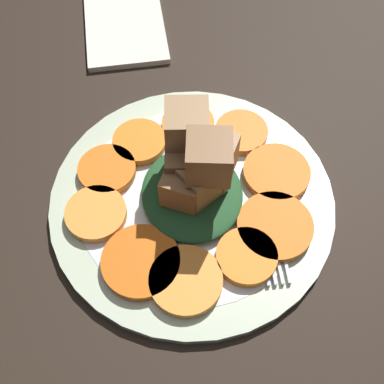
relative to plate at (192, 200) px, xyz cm
name	(u,v)px	position (x,y,z in cm)	size (l,w,h in cm)	color
table_slab	(192,207)	(0.00, 0.00, -1.52)	(120.00, 120.00, 2.00)	black
plate	(192,200)	(0.00, 0.00, 0.00)	(29.40, 29.40, 1.05)	beige
carrot_slice_0	(276,173)	(1.33, -9.20, 1.05)	(7.06, 7.06, 0.93)	orange
carrot_slice_1	(241,132)	(7.16, -6.64, 1.05)	(5.87, 5.87, 0.93)	orange
carrot_slice_2	(188,124)	(9.18, -0.96, 1.05)	(5.89, 5.89, 0.93)	orange
carrot_slice_3	(139,142)	(7.58, 4.67, 1.05)	(5.85, 5.85, 0.93)	orange
carrot_slice_4	(107,170)	(4.40, 8.42, 1.05)	(6.12, 6.12, 0.93)	orange
carrot_slice_5	(96,213)	(-0.70, 9.83, 1.05)	(6.16, 6.16, 0.93)	orange
carrot_slice_6	(141,262)	(-6.54, 5.90, 1.05)	(7.51, 7.51, 0.93)	#D76115
carrot_slice_7	(186,280)	(-9.05, 1.97, 1.05)	(6.89, 6.89, 0.93)	orange
carrot_slice_8	(247,257)	(-7.55, -4.09, 1.05)	(5.89, 5.89, 0.93)	orange
carrot_slice_9	(275,226)	(-4.82, -7.52, 1.05)	(7.54, 7.54, 0.93)	orange
center_pile	(195,171)	(0.63, -0.42, 4.33)	(11.44, 10.35, 9.83)	#235128
fork	(262,205)	(-2.18, -6.89, 0.78)	(18.00, 2.55, 0.40)	silver
napkin	(124,21)	(29.06, 4.77, -0.12)	(17.22, 10.33, 0.80)	silver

